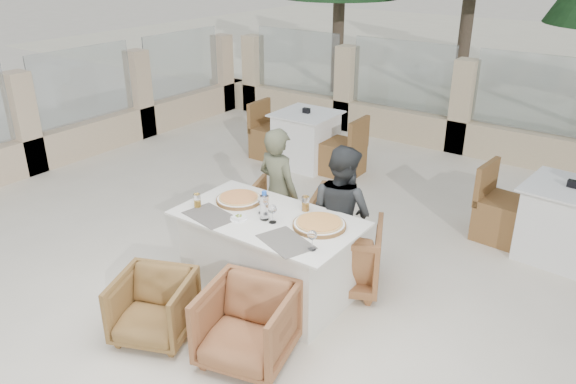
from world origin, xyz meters
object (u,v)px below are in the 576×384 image
Objects in this scene: beer_glass_left at (197,201)px; olive_dish at (239,217)px; beer_glass_right at (306,204)px; armchair_far_right at (342,254)px; armchair_near_right at (247,325)px; wine_glass_near at (272,213)px; diner_right at (341,214)px; pizza_right at (319,224)px; water_bottle at (264,205)px; bg_table_b at (564,223)px; bg_table_a at (306,139)px; diner_left at (278,193)px; dining_table at (268,256)px; wine_glass_centre at (262,203)px; armchair_far_left at (285,216)px; wine_glass_corner at (312,239)px; pizza_left at (239,199)px; armchair_near_left at (154,307)px.

beer_glass_left is 1.14× the size of olive_dish.
armchair_far_right is (0.28, 0.21, -0.51)m from beer_glass_right.
wine_glass_near is at bearing 99.22° from armchair_near_right.
diner_right is (-0.04, 1.42, 0.35)m from armchair_near_right.
wine_glass_near is (-0.36, -0.17, 0.06)m from pizza_right.
pizza_right is 1.70× the size of water_bottle.
pizza_right reaches higher than bg_table_b.
armchair_far_right is 0.43× the size of bg_table_a.
dining_table is at bearing 128.31° from diner_left.
pizza_right is at bearing 64.20° from armchair_far_right.
wine_glass_centre is 1.00× the size of wine_glass_near.
bg_table_a is 1.00× the size of bg_table_b.
beer_glass_right is 0.41m from diner_right.
armchair_near_right is 1.46m from diner_right.
armchair_far_left is 0.86m from diner_right.
wine_glass_centre is 0.14× the size of diner_right.
armchair_far_left is 0.92m from armchair_far_right.
olive_dish reaches higher than dining_table.
diner_left is at bearing 137.86° from wine_glass_corner.
dining_table is 0.59m from pizza_left.
diner_left reaches higher than wine_glass_near.
beer_glass_left is at bearing -177.07° from olive_dish.
water_bottle is (0.42, -0.15, 0.10)m from pizza_left.
wine_glass_centre is at bearing 158.47° from wine_glass_corner.
olive_dish is at bearing 112.23° from diner_left.
beer_glass_right is (0.18, 0.35, -0.06)m from water_bottle.
diner_right reaches higher than armchair_far_left.
bg_table_a is at bearing 84.06° from armchair_near_left.
pizza_right is at bearing 112.28° from diner_right.
water_bottle is 0.10m from wine_glass_near.
bg_table_b is (1.63, 1.61, -0.27)m from diner_right.
water_bottle is 2.38× the size of olive_dish.
wine_glass_near is 0.74m from beer_glass_left.
wine_glass_near reaches higher than pizza_right.
bg_table_a is (-1.14, 2.78, -0.41)m from pizza_left.
bg_table_b is at bearing 46.52° from wine_glass_centre.
wine_glass_near is at bearing 32.09° from armchair_far_right.
armchair_far_right is at bearing 47.74° from dining_table.
wine_glass_centre is 3.24m from bg_table_a.
olive_dish is 0.87m from diner_left.
dining_table is at bearing -22.80° from wine_glass_centre.
wine_glass_near is 0.14× the size of diner_left.
water_bottle reaches higher than armchair_far_right.
wine_glass_centre is 1.47× the size of beer_glass_left.
wine_glass_corner reaches higher than armchair_near_left.
wine_glass_near is 0.76m from diner_right.
dining_table reaches higher than armchair_near_right.
dining_table is at bearing 97.77° from armchair_far_left.
olive_dish is 0.08× the size of diner_right.
bg_table_b is (1.99, 2.28, -0.52)m from water_bottle.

